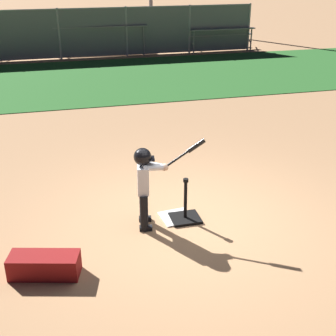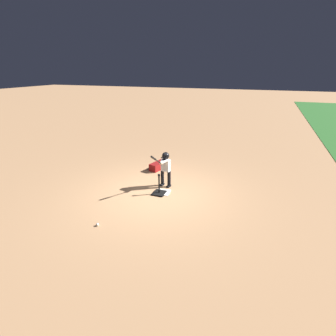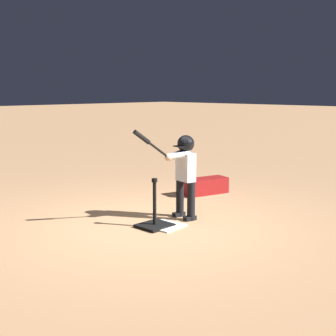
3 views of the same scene
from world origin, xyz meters
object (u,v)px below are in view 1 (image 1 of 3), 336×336
object	(u,v)px
equipment_bag	(44,265)
batting_tee	(185,214)
batter_child	(145,177)
bleachers_far_right	(216,37)
bleachers_left_center	(100,38)

from	to	relation	value
equipment_bag	batting_tee	bearing A→B (deg)	37.38
batting_tee	batter_child	xyz separation A→B (m)	(-0.58, -0.02, 0.67)
bleachers_far_right	equipment_bag	world-z (taller)	bleachers_far_right
bleachers_far_right	batting_tee	bearing A→B (deg)	-111.42
batting_tee	batter_child	distance (m)	0.89
bleachers_far_right	equipment_bag	size ratio (longest dim) A/B	3.23
batter_child	bleachers_left_center	distance (m)	13.54
batter_child	equipment_bag	xyz separation A→B (m)	(-1.43, -0.82, -0.62)
equipment_bag	batter_child	bearing A→B (deg)	44.68
bleachers_left_center	bleachers_far_right	distance (m)	4.80
bleachers_left_center	equipment_bag	world-z (taller)	bleachers_left_center
batting_tee	equipment_bag	bearing A→B (deg)	-157.44
equipment_bag	bleachers_far_right	bearing A→B (deg)	77.68
equipment_bag	bleachers_left_center	bearing A→B (deg)	95.31
bleachers_left_center	batting_tee	bearing A→B (deg)	-91.64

